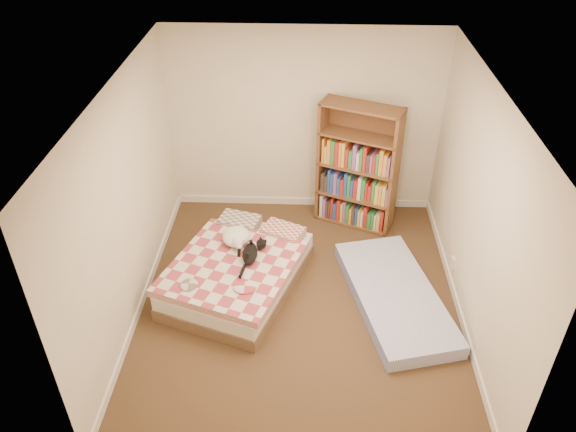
{
  "coord_description": "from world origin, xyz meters",
  "views": [
    {
      "loc": [
        0.06,
        -4.62,
        4.36
      ],
      "look_at": [
        -0.14,
        0.3,
        0.96
      ],
      "focal_mm": 35.0,
      "sensor_mm": 36.0,
      "label": 1
    }
  ],
  "objects_px": {
    "bookshelf": "(356,182)",
    "floor_mattress": "(395,296)",
    "black_cat": "(250,252)",
    "bed": "(238,270)",
    "white_dog": "(237,237)"
  },
  "relations": [
    {
      "from": "bookshelf",
      "to": "floor_mattress",
      "type": "xyz_separation_m",
      "value": [
        0.37,
        -1.58,
        -0.51
      ]
    },
    {
      "from": "bed",
      "to": "white_dog",
      "type": "height_order",
      "value": "white_dog"
    },
    {
      "from": "bed",
      "to": "floor_mattress",
      "type": "height_order",
      "value": "bed"
    },
    {
      "from": "bookshelf",
      "to": "floor_mattress",
      "type": "relative_size",
      "value": 0.89
    },
    {
      "from": "bookshelf",
      "to": "black_cat",
      "type": "relative_size",
      "value": 2.65
    },
    {
      "from": "bed",
      "to": "black_cat",
      "type": "height_order",
      "value": "black_cat"
    },
    {
      "from": "black_cat",
      "to": "white_dog",
      "type": "height_order",
      "value": "white_dog"
    },
    {
      "from": "bed",
      "to": "bookshelf",
      "type": "relative_size",
      "value": 1.22
    },
    {
      "from": "black_cat",
      "to": "white_dog",
      "type": "xyz_separation_m",
      "value": [
        -0.18,
        0.24,
        0.02
      ]
    },
    {
      "from": "bookshelf",
      "to": "bed",
      "type": "bearing_deg",
      "value": -112.76
    },
    {
      "from": "black_cat",
      "to": "bed",
      "type": "bearing_deg",
      "value": -145.74
    },
    {
      "from": "bed",
      "to": "floor_mattress",
      "type": "bearing_deg",
      "value": 12.45
    },
    {
      "from": "bed",
      "to": "bookshelf",
      "type": "xyz_separation_m",
      "value": [
        1.4,
        1.36,
        0.39
      ]
    },
    {
      "from": "bookshelf",
      "to": "white_dog",
      "type": "bearing_deg",
      "value": -118.9
    },
    {
      "from": "bed",
      "to": "floor_mattress",
      "type": "xyz_separation_m",
      "value": [
        1.77,
        -0.22,
        -0.13
      ]
    }
  ]
}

